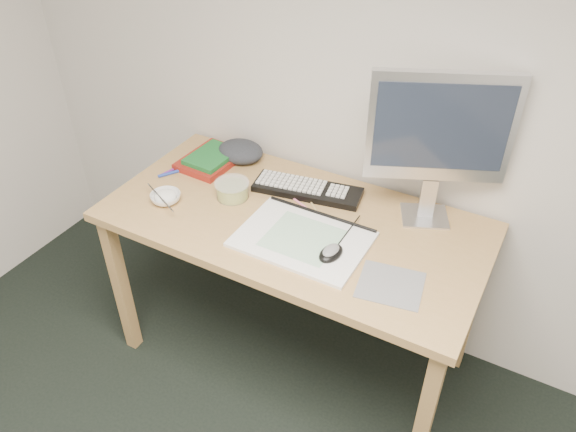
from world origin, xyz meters
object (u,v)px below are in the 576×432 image
object	(u,v)px
sketchpad	(302,239)
keyboard	(307,190)
rice_bowl	(166,198)
desk	(293,236)
monitor	(440,132)

from	to	relation	value
sketchpad	keyboard	size ratio (longest dim) A/B	1.06
sketchpad	rice_bowl	size ratio (longest dim) A/B	3.87
desk	rice_bowl	size ratio (longest dim) A/B	12.17
sketchpad	monitor	xyz separation A→B (m)	(0.33, 0.34, 0.34)
sketchpad	rice_bowl	distance (m)	0.56
desk	rice_bowl	xyz separation A→B (m)	(-0.47, -0.14, 0.10)
keyboard	monitor	distance (m)	0.57
keyboard	rice_bowl	world-z (taller)	rice_bowl
desk	monitor	world-z (taller)	monitor
sketchpad	rice_bowl	world-z (taller)	rice_bowl
desk	sketchpad	size ratio (longest dim) A/B	3.15
sketchpad	keyboard	distance (m)	0.30
keyboard	monitor	world-z (taller)	monitor
keyboard	rice_bowl	bearing A→B (deg)	-154.39
desk	rice_bowl	bearing A→B (deg)	-163.39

